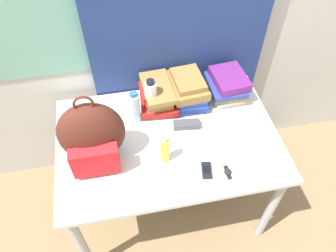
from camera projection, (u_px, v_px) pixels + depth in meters
name	position (u px, v px, depth m)	size (l,w,h in m)	color
wall_back	(149.00, 6.00, 1.73)	(6.00, 0.06, 2.50)	beige
curtain_blue	(180.00, 8.00, 1.72)	(1.04, 0.04, 2.50)	navy
desk	(168.00, 147.00, 1.88)	(1.22, 0.82, 0.73)	silver
backpack	(92.00, 135.00, 1.59)	(0.33, 0.24, 0.44)	#512319
book_stack_left	(158.00, 96.00, 1.92)	(0.24, 0.29, 0.16)	yellow
book_stack_center	(187.00, 89.00, 1.94)	(0.23, 0.29, 0.18)	navy
book_stack_right	(227.00, 85.00, 1.97)	(0.22, 0.25, 0.16)	silver
water_bottle	(135.00, 108.00, 1.82)	(0.06, 0.06, 0.22)	silver
sports_bottle	(151.00, 98.00, 1.84)	(0.07, 0.07, 0.25)	white
sunscreen_bottle	(165.00, 150.00, 1.66)	(0.05, 0.05, 0.18)	yellow
cell_phone	(207.00, 170.00, 1.67)	(0.07, 0.10, 0.02)	black
sunglasses_case	(187.00, 125.00, 1.85)	(0.16, 0.07, 0.04)	#47474C
wristwatch	(228.00, 172.00, 1.66)	(0.04, 0.08, 0.01)	black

